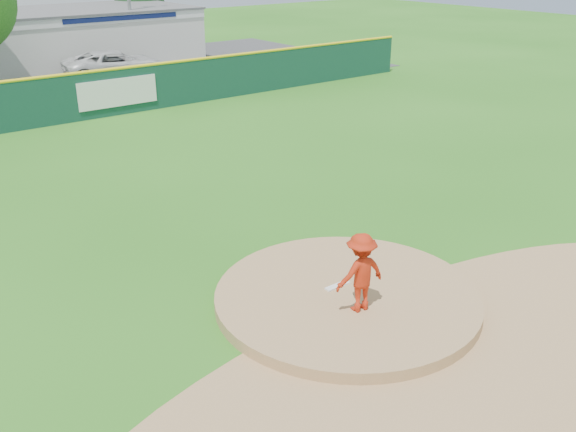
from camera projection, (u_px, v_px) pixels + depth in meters
ground at (347, 303)px, 13.39m from camera, size 120.00×120.00×0.00m
pitchers_mound at (347, 303)px, 13.39m from camera, size 5.50×5.50×0.50m
pitching_rubber at (337, 286)px, 13.51m from camera, size 0.60×0.15×0.04m
infield_dirt_arc at (463, 372)px, 11.21m from camera, size 15.40×15.40×0.01m
pitcher at (361, 272)px, 12.38m from camera, size 1.12×0.74×1.62m
van at (116, 65)px, 35.34m from camera, size 6.01×3.51×1.57m
pool_building_grp at (66, 37)px, 39.40m from camera, size 15.20×8.20×3.31m
outfield_fence at (47, 100)px, 26.05m from camera, size 40.00×0.14×2.07m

